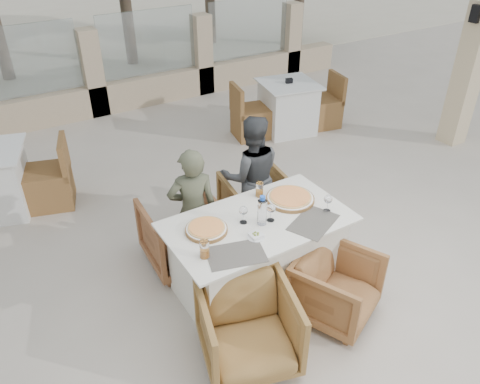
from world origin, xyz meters
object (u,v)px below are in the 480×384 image
pizza_left (206,229)px  armchair_near_right (336,287)px  water_bottle (262,210)px  wine_glass_centre (243,214)px  dining_table (257,255)px  armchair_far_right (256,202)px  beer_glass_right (259,190)px  pizza_right (290,198)px  diner_left (193,211)px  armchair_far_left (183,232)px  olive_dish (256,235)px  bg_table_b (288,107)px  wine_glass_corner (328,202)px  beer_glass_left (204,249)px  armchair_near_left (248,328)px  diner_right (251,176)px  wine_glass_near (271,212)px

pizza_left → armchair_near_right: (0.85, -0.73, -0.49)m
water_bottle → wine_glass_centre: (-0.13, 0.09, -0.05)m
armchair_near_right → dining_table: bearing=98.0°
dining_table → armchair_far_right: size_ratio=2.33×
wine_glass_centre → beer_glass_right: size_ratio=1.31×
pizza_right → diner_left: size_ratio=0.35×
water_bottle → armchair_far_left: water_bottle is taller
armchair_near_right → diner_left: size_ratio=0.52×
beer_glass_right → water_bottle: bearing=-120.8°
dining_table → armchair_near_right: bearing=-57.6°
beer_glass_right → diner_left: (-0.55, 0.28, -0.20)m
beer_glass_right → pizza_left: bearing=-161.8°
pizza_left → olive_dish: 0.42m
wine_glass_centre → armchair_near_right: 1.02m
bg_table_b → wine_glass_corner: bearing=-109.2°
armchair_far_right → diner_left: diner_left is taller
beer_glass_right → olive_dish: bearing=-126.1°
pizza_right → beer_glass_left: 1.08m
wine_glass_corner → armchair_near_left: 1.29m
armchair_far_left → bg_table_b: 3.35m
armchair_far_left → diner_right: bearing=-171.2°
wine_glass_corner → armchair_near_right: size_ratio=0.28×
pizza_left → wine_glass_near: 0.57m
olive_dish → bg_table_b: (2.46, 2.86, -0.41)m
wine_glass_corner → diner_right: diner_right is taller
beer_glass_left → armchair_near_right: 1.23m
dining_table → olive_dish: (-0.14, -0.18, 0.41)m
wine_glass_near → wine_glass_corner: size_ratio=1.00×
wine_glass_centre → wine_glass_corner: 0.76m
water_bottle → beer_glass_right: bearing=59.2°
water_bottle → olive_dish: size_ratio=2.50×
beer_glass_right → wine_glass_corner: bearing=-54.4°
wine_glass_corner → beer_glass_right: (-0.37, 0.52, -0.02)m
armchair_near_left → diner_right: 1.76m
wine_glass_corner → bg_table_b: bearing=59.0°
dining_table → wine_glass_corner: wine_glass_corner is taller
pizza_left → armchair_far_right: size_ratio=0.52×
dining_table → armchair_near_left: (-0.50, -0.63, -0.05)m
wine_glass_corner → armchair_far_left: wine_glass_corner is taller
pizza_right → diner_right: 0.71m
armchair_far_left → diner_left: size_ratio=0.58×
pizza_left → armchair_far_right: pizza_left is taller
armchair_near_left → armchair_far_left: bearing=102.2°
wine_glass_near → armchair_near_left: (-0.59, -0.58, -0.53)m
diner_left → armchair_far_left: bearing=-42.6°
dining_table → wine_glass_corner: (0.60, -0.20, 0.48)m
armchair_near_left → beer_glass_right: bearing=69.0°
olive_dish → armchair_far_right: bearing=56.3°
pizza_left → wine_glass_centre: (0.33, -0.06, 0.07)m
water_bottle → wine_glass_corner: 0.61m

